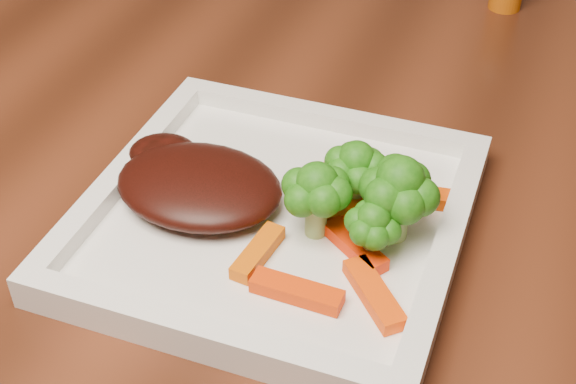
% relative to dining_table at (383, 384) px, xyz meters
% --- Properties ---
extents(dining_table, '(1.60, 0.90, 0.75)m').
position_rel_dining_table_xyz_m(dining_table, '(0.00, 0.00, 0.00)').
color(dining_table, '#542513').
rests_on(dining_table, floor).
extents(plate, '(0.27, 0.27, 0.01)m').
position_rel_dining_table_xyz_m(plate, '(-0.06, -0.18, 0.38)').
color(plate, white).
rests_on(plate, dining_table).
extents(steak, '(0.13, 0.10, 0.03)m').
position_rel_dining_table_xyz_m(steak, '(-0.12, -0.18, 0.40)').
color(steak, '#330B07').
rests_on(steak, plate).
extents(broccoli_0, '(0.07, 0.07, 0.07)m').
position_rel_dining_table_xyz_m(broccoli_0, '(-0.01, -0.15, 0.42)').
color(broccoli_0, '#126D15').
rests_on(broccoli_0, plate).
extents(broccoli_1, '(0.07, 0.07, 0.06)m').
position_rel_dining_table_xyz_m(broccoli_1, '(0.02, -0.17, 0.42)').
color(broccoli_1, '#346410').
rests_on(broccoli_1, plate).
extents(broccoli_2, '(0.04, 0.04, 0.06)m').
position_rel_dining_table_xyz_m(broccoli_2, '(0.01, -0.20, 0.42)').
color(broccoli_2, '#1A7213').
rests_on(broccoli_2, plate).
extents(broccoli_3, '(0.06, 0.06, 0.06)m').
position_rel_dining_table_xyz_m(broccoli_3, '(-0.03, -0.18, 0.42)').
color(broccoli_3, '#227313').
rests_on(broccoli_3, plate).
extents(carrot_0, '(0.06, 0.02, 0.01)m').
position_rel_dining_table_xyz_m(carrot_0, '(-0.02, -0.25, 0.39)').
color(carrot_0, '#E13503').
rests_on(carrot_0, plate).
extents(carrot_1, '(0.05, 0.06, 0.01)m').
position_rel_dining_table_xyz_m(carrot_1, '(0.03, -0.23, 0.39)').
color(carrot_1, '#F04203').
rests_on(carrot_1, plate).
extents(carrot_2, '(0.02, 0.06, 0.01)m').
position_rel_dining_table_xyz_m(carrot_2, '(-0.06, -0.22, 0.39)').
color(carrot_2, '#DA5803').
rests_on(carrot_2, plate).
extents(carrot_3, '(0.06, 0.02, 0.01)m').
position_rel_dining_table_xyz_m(carrot_3, '(0.04, -0.12, 0.39)').
color(carrot_3, '#D63F03').
rests_on(carrot_3, plate).
extents(carrot_4, '(0.04, 0.06, 0.01)m').
position_rel_dining_table_xyz_m(carrot_4, '(-0.04, -0.12, 0.39)').
color(carrot_4, red).
rests_on(carrot_4, plate).
extents(carrot_5, '(0.05, 0.04, 0.01)m').
position_rel_dining_table_xyz_m(carrot_5, '(0.00, -0.19, 0.39)').
color(carrot_5, '#F52B04').
rests_on(carrot_5, plate).
extents(carrot_6, '(0.05, 0.04, 0.01)m').
position_rel_dining_table_xyz_m(carrot_6, '(-0.01, -0.16, 0.39)').
color(carrot_6, '#F85304').
rests_on(carrot_6, plate).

